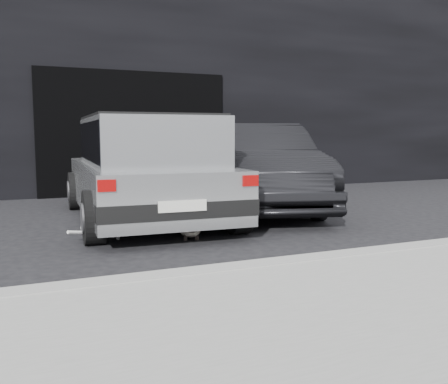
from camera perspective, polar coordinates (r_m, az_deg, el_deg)
name	(u,v)px	position (r m, az deg, el deg)	size (l,w,h in m)	color
ground	(133,230)	(6.82, -10.35, -4.30)	(80.00, 80.00, 0.00)	black
building_facade	(115,84)	(12.84, -12.39, 11.93)	(34.00, 4.00, 5.00)	black
garage_opening	(135,133)	(10.82, -10.16, 6.63)	(4.00, 0.10, 2.60)	black
curb	(301,264)	(4.82, 8.80, -8.13)	(18.00, 0.25, 0.12)	gray
sidewalk	(390,304)	(3.90, 18.45, -12.03)	(18.00, 2.20, 0.11)	gray
silver_hatchback	(146,164)	(7.43, -8.91, 3.16)	(2.26, 4.28, 1.54)	#A3A6A8
second_car	(257,166)	(8.57, 3.78, 2.95)	(1.55, 4.45, 1.47)	black
cat_siamese	(190,228)	(6.19, -3.89, -4.10)	(0.40, 0.82, 0.29)	beige
cat_white	(106,225)	(6.26, -13.33, -3.64)	(0.81, 0.35, 0.38)	silver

